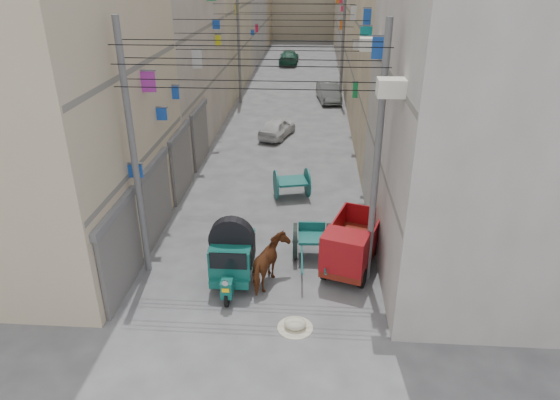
# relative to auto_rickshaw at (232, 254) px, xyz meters

# --- Properties ---
(building_row_left) EXTENTS (8.00, 62.00, 14.00)m
(building_row_left) POSITION_rel_auto_rickshaw_xyz_m (-7.32, 28.63, 5.44)
(building_row_left) COLOR tan
(building_row_left) RESTS_ON ground
(building_row_right) EXTENTS (8.00, 62.00, 14.00)m
(building_row_right) POSITION_rel_auto_rickshaw_xyz_m (8.67, 28.63, 5.44)
(building_row_right) COLOR #A49F9A
(building_row_right) RESTS_ON ground
(shutters_left) EXTENTS (0.18, 14.40, 2.88)m
(shutters_left) POSITION_rel_auto_rickshaw_xyz_m (-3.24, 4.88, 0.47)
(shutters_left) COLOR #4D4D52
(shutters_left) RESTS_ON ground
(signboards) EXTENTS (8.22, 40.52, 5.67)m
(signboards) POSITION_rel_auto_rickshaw_xyz_m (0.67, 16.16, 2.41)
(signboards) COLOR #D41C42
(signboards) RESTS_ON ground
(ac_units) EXTENTS (0.70, 6.55, 3.35)m
(ac_units) POSITION_rel_auto_rickshaw_xyz_m (4.33, 2.17, 6.41)
(ac_units) COLOR beige
(ac_units) RESTS_ON ground
(utility_poles) EXTENTS (7.40, 22.20, 8.00)m
(utility_poles) POSITION_rel_auto_rickshaw_xyz_m (0.68, 11.50, 2.98)
(utility_poles) COLOR #575759
(utility_poles) RESTS_ON ground
(overhead_cables) EXTENTS (7.40, 22.52, 1.12)m
(overhead_cables) POSITION_rel_auto_rickshaw_xyz_m (0.68, 8.90, 5.75)
(overhead_cables) COLOR black
(overhead_cables) RESTS_ON ground
(auto_rickshaw) EXTENTS (1.41, 2.46, 1.73)m
(auto_rickshaw) POSITION_rel_auto_rickshaw_xyz_m (0.00, 0.00, 0.00)
(auto_rickshaw) COLOR black
(auto_rickshaw) RESTS_ON ground
(tonga_cart) EXTENTS (1.35, 2.79, 1.24)m
(tonga_cart) POSITION_rel_auto_rickshaw_xyz_m (2.48, 1.65, -0.37)
(tonga_cart) COLOR black
(tonga_cart) RESTS_ON ground
(mini_truck) EXTENTS (2.29, 3.40, 1.76)m
(mini_truck) POSITION_rel_auto_rickshaw_xyz_m (3.70, 0.83, -0.18)
(mini_truck) COLOR black
(mini_truck) RESTS_ON ground
(second_cart) EXTENTS (1.71, 1.58, 1.28)m
(second_cart) POSITION_rel_auto_rickshaw_xyz_m (1.55, 6.50, -0.34)
(second_cart) COLOR #135450
(second_cart) RESTS_ON ground
(feed_sack) EXTENTS (0.62, 0.50, 0.31)m
(feed_sack) POSITION_rel_auto_rickshaw_xyz_m (2.06, -2.13, -0.86)
(feed_sack) COLOR beige
(feed_sack) RESTS_ON ground
(horse) EXTENTS (1.23, 1.97, 1.54)m
(horse) POSITION_rel_auto_rickshaw_xyz_m (1.19, -0.06, -0.25)
(horse) COLOR brown
(horse) RESTS_ON ground
(distant_car_white) EXTENTS (2.26, 3.54, 1.12)m
(distant_car_white) POSITION_rel_auto_rickshaw_xyz_m (0.32, 14.76, -0.46)
(distant_car_white) COLOR silver
(distant_car_white) RESTS_ON ground
(distant_car_grey) EXTENTS (1.93, 4.15, 1.32)m
(distant_car_grey) POSITION_rel_auto_rickshaw_xyz_m (3.48, 23.36, -0.36)
(distant_car_grey) COLOR #4D514F
(distant_car_grey) RESTS_ON ground
(distant_car_green) EXTENTS (1.91, 4.52, 1.30)m
(distant_car_green) POSITION_rel_auto_rickshaw_xyz_m (-0.22, 38.15, -0.37)
(distant_car_green) COLOR #1A4C38
(distant_car_green) RESTS_ON ground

